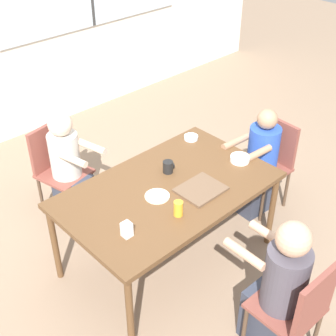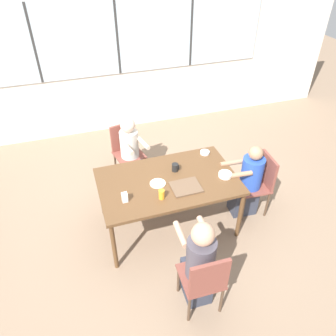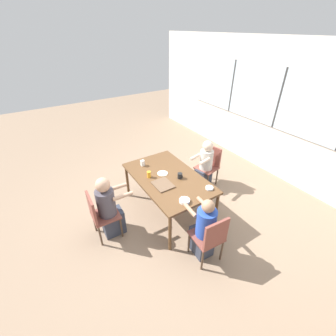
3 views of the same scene
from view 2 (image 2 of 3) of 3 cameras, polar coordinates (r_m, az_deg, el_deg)
The scene contains 16 objects.
ground_plane at distance 4.39m, azimuth -0.00°, elevation -9.68°, with size 16.00×16.00×0.00m, color #8C725B.
wall_back_with_windows at distance 5.94m, azimuth -8.68°, elevation 19.33°, with size 8.40×0.08×2.80m.
dining_table at distance 3.92m, azimuth -0.00°, elevation -2.75°, with size 1.64×1.01×0.75m.
chair_for_woman_green_shirt at distance 4.92m, azimuth -7.30°, elevation 3.59°, with size 0.48×0.48×0.85m.
chair_for_man_blue_shirt at distance 3.27m, azimuth 6.41°, elevation -18.71°, with size 0.41×0.41×0.85m.
chair_for_man_teal_shirt at distance 4.43m, azimuth 15.67°, elevation -1.98°, with size 0.43×0.43×0.85m.
person_woman_green_shirt at distance 4.80m, azimuth -6.48°, elevation 2.51°, with size 0.37×0.53×1.05m.
person_man_blue_shirt at distance 3.36m, azimuth 5.36°, elevation -16.49°, with size 0.32×0.54×1.10m.
person_man_teal_shirt at distance 4.38m, azimuth 13.69°, elevation -2.68°, with size 0.53×0.33×1.04m.
food_tray_dark at distance 3.77m, azimuth 3.14°, elevation -3.32°, with size 0.33×0.28×0.02m.
coffee_mug at distance 4.00m, azimuth 1.29°, elevation 0.12°, with size 0.09×0.08×0.10m.
juice_glass at distance 3.60m, azimuth -1.12°, elevation -4.61°, with size 0.07×0.07×0.11m.
milk_carton_small at distance 3.60m, azimuth -7.55°, elevation -5.09°, with size 0.06×0.06×0.11m.
bowl_white_shallow at distance 3.99m, azimuth 9.91°, elevation -1.15°, with size 0.16×0.16×0.04m.
bowl_cereal at distance 4.34m, azimuth 6.44°, elevation 2.70°, with size 0.12×0.12×0.03m.
plate_tortillas at distance 3.83m, azimuth -1.80°, elevation -2.70°, with size 0.19×0.19×0.01m.
Camera 2 is at (-0.93, -2.85, 3.21)m, focal length 35.00 mm.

